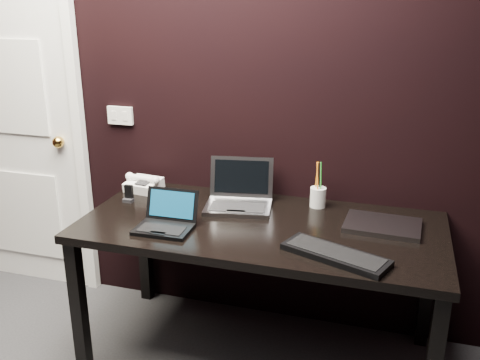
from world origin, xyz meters
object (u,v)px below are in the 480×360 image
(door, at_px, (11,121))
(silver_laptop, at_px, (239,199))
(netbook, at_px, (166,222))
(mobile_phone, at_px, (129,195))
(pen_cup, at_px, (318,196))
(closed_laptop, at_px, (382,225))
(desk, at_px, (260,238))
(ext_keyboard, at_px, (335,254))
(desk_phone, at_px, (144,184))

(door, xyz_separation_m, silver_laptop, (1.49, -0.20, -0.26))
(netbook, bearing_deg, mobile_phone, 141.62)
(pen_cup, bearing_deg, door, 177.44)
(closed_laptop, distance_m, pen_cup, 0.38)
(desk, height_order, pen_cup, pen_cup)
(silver_laptop, xyz_separation_m, closed_laptop, (0.71, -0.06, -0.03))
(door, distance_m, desk, 1.73)
(desk, relative_size, closed_laptop, 4.79)
(pen_cup, bearing_deg, ext_keyboard, -73.68)
(door, bearing_deg, closed_laptop, -6.73)
(closed_laptop, bearing_deg, door, 173.27)
(ext_keyboard, bearing_deg, netbook, 175.10)
(netbook, relative_size, ext_keyboard, 0.55)
(desk, bearing_deg, desk_phone, 161.09)
(netbook, bearing_deg, closed_laptop, 17.16)
(ext_keyboard, height_order, desk_phone, desk_phone)
(desk_phone, bearing_deg, door, 172.25)
(closed_laptop, height_order, pen_cup, pen_cup)
(ext_keyboard, distance_m, pen_cup, 0.56)
(door, distance_m, netbook, 1.39)
(desk, height_order, silver_laptop, silver_laptop)
(silver_laptop, xyz_separation_m, pen_cup, (0.38, 0.11, 0.01))
(netbook, xyz_separation_m, closed_laptop, (0.96, 0.29, -0.02))
(ext_keyboard, relative_size, mobile_phone, 5.33)
(silver_laptop, bearing_deg, desk, -47.87)
(desk_phone, xyz_separation_m, mobile_phone, (0.00, -0.17, -0.01))
(desk, relative_size, mobile_phone, 19.33)
(closed_laptop, bearing_deg, silver_laptop, 175.09)
(desk, height_order, mobile_phone, mobile_phone)
(desk, relative_size, pen_cup, 7.18)
(netbook, bearing_deg, door, 155.99)
(ext_keyboard, bearing_deg, door, 162.96)
(silver_laptop, bearing_deg, netbook, -124.37)
(door, bearing_deg, pen_cup, -2.56)
(desk_phone, bearing_deg, pen_cup, 2.47)
(door, distance_m, silver_laptop, 1.52)
(silver_laptop, distance_m, desk_phone, 0.58)
(ext_keyboard, bearing_deg, mobile_phone, 163.64)
(netbook, distance_m, pen_cup, 0.78)
(ext_keyboard, bearing_deg, desk, 147.04)
(desk, relative_size, desk_phone, 7.83)
(closed_laptop, xyz_separation_m, mobile_phone, (-1.28, -0.04, 0.02))
(netbook, xyz_separation_m, silver_laptop, (0.24, 0.36, 0.01))
(mobile_phone, bearing_deg, ext_keyboard, -16.36)
(door, height_order, closed_laptop, door)
(silver_laptop, relative_size, pen_cup, 1.57)
(ext_keyboard, xyz_separation_m, pen_cup, (-0.16, 0.54, 0.04))
(silver_laptop, relative_size, closed_laptop, 1.05)
(desk_phone, distance_m, mobile_phone, 0.17)
(pen_cup, bearing_deg, desk_phone, -177.53)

